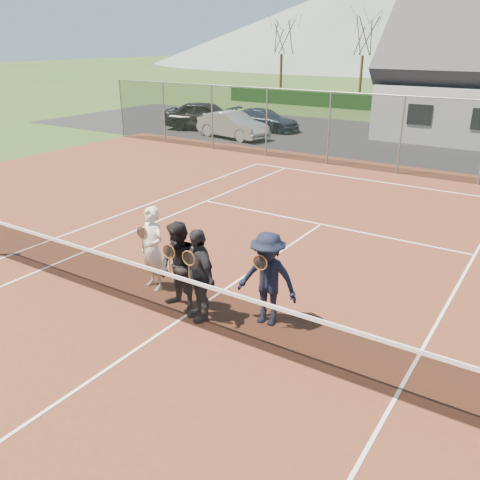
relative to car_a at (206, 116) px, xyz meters
The scene contains 16 objects.
ground 12.81m from the car_a, ahead, with size 220.00×220.00×0.00m, color #2A4318.
court_surface 21.88m from the car_a, 54.78° to the right, with size 30.00×30.00×0.02m, color #562819.
tarmac_carpark 8.91m from the car_a, 13.97° to the left, with size 40.00×12.00×0.01m, color black.
hill_west 78.56m from the car_a, 99.13° to the left, with size 110.00×110.00×18.00m, color #55675E.
car_a is the anchor object (origin of this frame).
car_b 3.09m from the car_a, 26.09° to the right, with size 1.46×4.18×1.38m, color #999AA1.
car_c 3.37m from the car_a, 29.18° to the left, with size 1.74×4.29×1.24m, color #1B2336.
court_markings 21.88m from the car_a, 54.78° to the right, with size 11.03×23.83×0.01m.
tennis_net 21.86m from the car_a, 54.78° to the right, with size 11.68×0.08×1.10m.
perimeter_fence 13.36m from the car_a, 19.07° to the right, with size 30.07×0.07×3.02m.
tree_a 16.29m from the car_a, 102.63° to the left, with size 3.20×3.20×7.77m.
tree_b 16.34m from the car_a, 76.60° to the left, with size 3.20×3.20×7.77m.
player_a 20.46m from the car_a, 56.50° to the right, with size 0.74×0.57×1.80m.
player_b 21.43m from the car_a, 54.75° to the right, with size 1.00×0.85×1.80m.
player_c 21.74m from the car_a, 53.76° to the right, with size 1.14×0.84×1.80m.
player_d 22.04m from the car_a, 50.49° to the right, with size 1.22×0.78×1.80m.
Camera 1 is at (5.52, -6.38, 4.97)m, focal length 38.00 mm.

